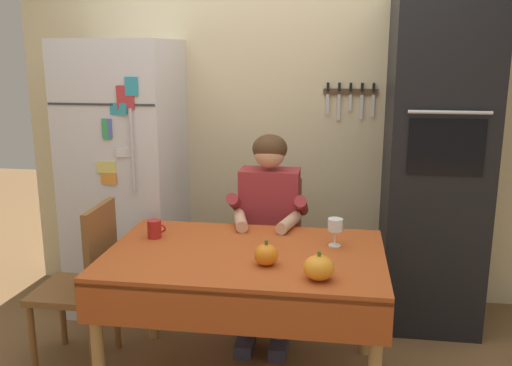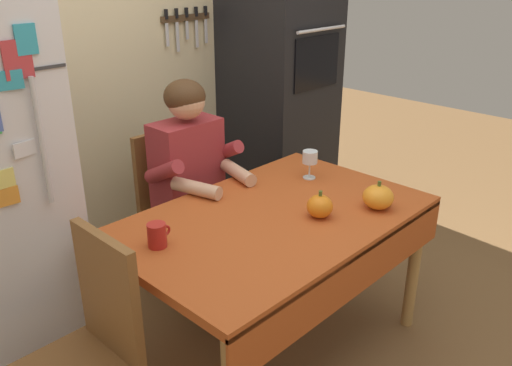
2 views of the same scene
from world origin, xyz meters
name	(u,v)px [view 1 (image 1 of 2)]	position (x,y,z in m)	size (l,w,h in m)	color
back_wall_assembly	(282,114)	(0.05, 1.35, 1.30)	(3.70, 0.13, 2.60)	beige
refrigerator	(127,177)	(-0.95, 0.96, 0.90)	(0.68, 0.71, 1.80)	silver
wall_oven	(435,163)	(1.05, 1.00, 1.05)	(0.60, 0.64, 2.10)	black
dining_table	(244,269)	(0.00, 0.08, 0.66)	(1.40, 0.90, 0.74)	tan
chair_behind_person	(272,244)	(0.04, 0.87, 0.51)	(0.40, 0.40, 0.93)	brown
seated_person	(268,219)	(0.04, 0.68, 0.74)	(0.47, 0.55, 1.25)	#38384C
chair_left_side	(86,278)	(-0.90, 0.17, 0.51)	(0.40, 0.40, 0.93)	brown
coffee_mug	(155,229)	(-0.52, 0.24, 0.79)	(0.10, 0.08, 0.10)	#B2231E
wine_glass	(335,226)	(0.45, 0.25, 0.85)	(0.08, 0.08, 0.15)	white
pumpkin_large	(266,255)	(0.13, -0.06, 0.79)	(0.12, 0.12, 0.12)	orange
pumpkin_medium	(319,268)	(0.38, -0.20, 0.80)	(0.14, 0.14, 0.13)	orange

